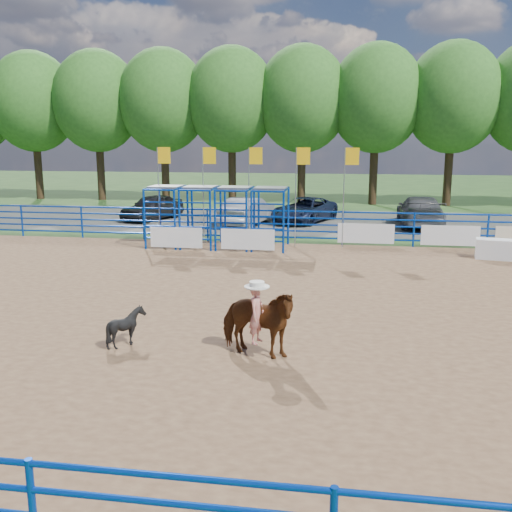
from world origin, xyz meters
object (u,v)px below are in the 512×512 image
car_d (420,211)px  car_c (304,210)px  car_a (152,207)px  car_b (248,211)px  horse_and_rider (257,319)px  announcer_table (496,249)px  calf (126,327)px

car_d → car_c: bearing=-3.0°
car_a → car_b: bearing=9.6°
horse_and_rider → car_b: bearing=100.2°
announcer_table → calf: bearing=-133.7°
car_a → car_c: size_ratio=0.87×
horse_and_rider → calf: size_ratio=2.59×
horse_and_rider → calf: horse_and_rider is taller
calf → car_c: (2.60, 19.81, 0.22)m
car_b → car_d: car_d is taller
calf → car_d: size_ratio=0.16×
announcer_table → car_b: (-10.89, 7.25, 0.35)m
horse_and_rider → car_a: horse_and_rider is taller
car_a → car_d: size_ratio=0.77×
car_b → horse_and_rider: bearing=113.6°
calf → car_c: car_c is taller
calf → car_d: bearing=-33.3°
horse_and_rider → car_b: horse_and_rider is taller
calf → car_b: bearing=-7.9°
car_c → car_d: car_d is taller
car_a → car_b: 5.80m
announcer_table → car_c: 11.85m
horse_and_rider → car_a: bearing=114.6°
car_a → car_c: bearing=23.5°
car_a → car_c: (8.62, 0.38, -0.04)m
calf → car_b: 18.29m
car_b → announcer_table: bearing=159.7°
announcer_table → car_a: size_ratio=0.34×
announcer_table → car_d: 8.45m
announcer_table → car_a: car_a is taller
horse_and_rider → car_a: 21.58m
car_c → car_a: bearing=-155.7°
announcer_table → car_d: bearing=102.4°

